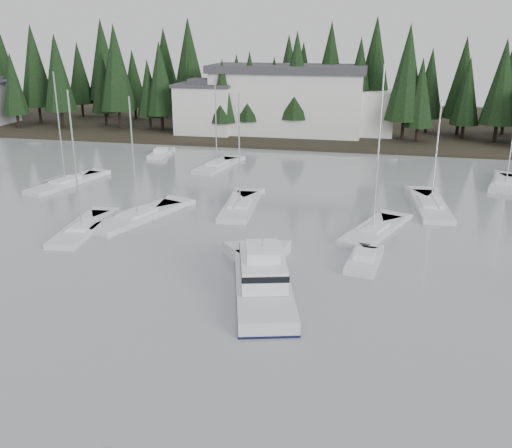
{
  "coord_description": "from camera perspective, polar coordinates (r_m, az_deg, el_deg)",
  "views": [
    {
      "loc": [
        10.51,
        -11.27,
        16.63
      ],
      "look_at": [
        1.49,
        29.22,
        2.5
      ],
      "focal_mm": 40.0,
      "sensor_mm": 36.0,
      "label": 1
    }
  ],
  "objects": [
    {
      "name": "sailboat_10",
      "position": [
        50.18,
        11.6,
        -0.84
      ],
      "size": [
        5.78,
        9.34,
        14.69
      ],
      "rotation": [
        0.0,
        0.0,
        1.2
      ],
      "color": "silver",
      "rests_on": "ground"
    },
    {
      "name": "sailboat_7",
      "position": [
        68.17,
        -18.49,
        3.76
      ],
      "size": [
        4.63,
        10.75,
        13.03
      ],
      "rotation": [
        0.0,
        0.0,
        1.36
      ],
      "color": "silver",
      "rests_on": "ground"
    },
    {
      "name": "cabin_cruiser_center",
      "position": [
        37.97,
        0.69,
        -5.93
      ],
      "size": [
        6.52,
        12.04,
        4.94
      ],
      "rotation": [
        0.0,
        0.0,
        1.84
      ],
      "color": "silver",
      "rests_on": "ground"
    },
    {
      "name": "house_west",
      "position": [
        95.42,
        -5.03,
        11.53
      ],
      "size": [
        9.54,
        7.42,
        8.75
      ],
      "color": "silver",
      "rests_on": "ground"
    },
    {
      "name": "runabout_3",
      "position": [
        81.62,
        -9.5,
        6.89
      ],
      "size": [
        2.62,
        5.95,
        1.42
      ],
      "rotation": [
        0.0,
        0.0,
        1.64
      ],
      "color": "silver",
      "rests_on": "ground"
    },
    {
      "name": "far_shore_land",
      "position": [
        110.05,
        7.04,
        9.98
      ],
      "size": [
        240.0,
        54.0,
        1.0
      ],
      "primitive_type": "cube",
      "color": "black",
      "rests_on": "ground"
    },
    {
      "name": "sailboat_11",
      "position": [
        53.99,
        -11.76,
        0.52
      ],
      "size": [
        6.08,
        10.88,
        11.76
      ],
      "rotation": [
        0.0,
        0.0,
        1.25
      ],
      "color": "silver",
      "rests_on": "ground"
    },
    {
      "name": "sailboat_2",
      "position": [
        58.7,
        17.07,
        1.55
      ],
      "size": [
        3.78,
        10.72,
        11.1
      ],
      "rotation": [
        0.0,
        0.0,
        1.66
      ],
      "color": "silver",
      "rests_on": "ground"
    },
    {
      "name": "sailboat_4",
      "position": [
        55.96,
        -1.63,
        1.57
      ],
      "size": [
        3.66,
        9.85,
        11.68
      ],
      "rotation": [
        0.0,
        0.0,
        1.66
      ],
      "color": "silver",
      "rests_on": "ground"
    },
    {
      "name": "conifer_treeline",
      "position": [
        99.24,
        6.38,
        9.05
      ],
      "size": [
        200.0,
        22.0,
        20.0
      ],
      "primitive_type": null,
      "color": "black",
      "rests_on": "ground"
    },
    {
      "name": "sailboat_12",
      "position": [
        51.93,
        -17.0,
        -0.64
      ],
      "size": [
        3.53,
        9.53,
        12.63
      ],
      "rotation": [
        0.0,
        0.0,
        1.68
      ],
      "color": "silver",
      "rests_on": "ground"
    },
    {
      "name": "runabout_1",
      "position": [
        43.56,
        10.75,
        -3.8
      ],
      "size": [
        2.83,
        5.45,
        1.42
      ],
      "rotation": [
        0.0,
        0.0,
        1.45
      ],
      "color": "silver",
      "rests_on": "ground"
    },
    {
      "name": "sailboat_1",
      "position": [
        73.26,
        -3.93,
        5.69
      ],
      "size": [
        4.14,
        9.34,
        12.0
      ],
      "rotation": [
        0.0,
        0.0,
        1.41
      ],
      "color": "silver",
      "rests_on": "ground"
    },
    {
      "name": "harbor_inn",
      "position": [
        95.2,
        4.44,
        12.21
      ],
      "size": [
        29.5,
        11.5,
        10.9
      ],
      "color": "silver",
      "rests_on": "ground"
    },
    {
      "name": "sailboat_6",
      "position": [
        70.34,
        23.71,
        3.59
      ],
      "size": [
        4.96,
        8.58,
        13.53
      ],
      "rotation": [
        0.0,
        0.0,
        1.3
      ],
      "color": "silver",
      "rests_on": "ground"
    }
  ]
}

